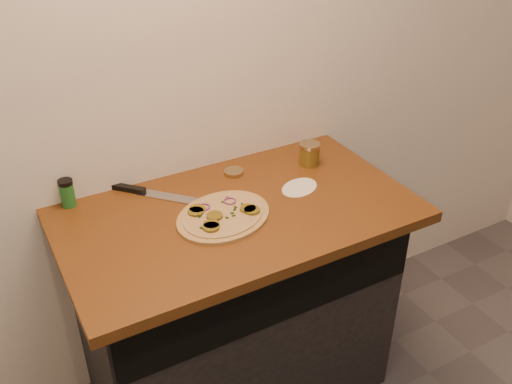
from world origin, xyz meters
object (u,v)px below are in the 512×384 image
spice_shaker (67,193)px  salsa_jar (309,154)px  chefs_knife (148,193)px  pizza (223,215)px

spice_shaker → salsa_jar: bearing=-9.7°
salsa_jar → spice_shaker: spice_shaker is taller
salsa_jar → spice_shaker: size_ratio=0.88×
chefs_knife → salsa_jar: 0.63m
salsa_jar → spice_shaker: bearing=170.3°
spice_shaker → pizza: bearing=-36.9°
pizza → chefs_knife: pizza is taller
salsa_jar → pizza: bearing=-159.3°
pizza → chefs_knife: (-0.17, 0.26, -0.00)m
chefs_knife → spice_shaker: spice_shaker is taller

